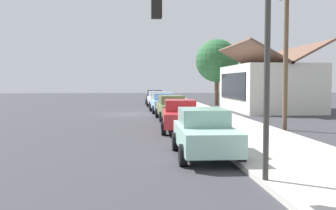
{
  "coord_description": "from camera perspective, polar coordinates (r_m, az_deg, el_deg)",
  "views": [
    {
      "loc": [
        30.4,
        0.54,
        2.49
      ],
      "look_at": [
        3.28,
        2.75,
        0.89
      ],
      "focal_mm": 41.4,
      "sensor_mm": 36.0,
      "label": 1
    }
  ],
  "objects": [
    {
      "name": "sidewalk_curb",
      "position": [
        30.91,
        4.78,
        -1.12
      ],
      "size": [
        60.0,
        4.2,
        0.16
      ],
      "primitive_type": "cube",
      "color": "beige",
      "rests_on": "ground"
    },
    {
      "name": "car_ivory",
      "position": [
        38.4,
        -1.54,
        0.87
      ],
      "size": [
        4.75,
        2.16,
        1.59
      ],
      "rotation": [
        0.0,
        0.0,
        0.05
      ],
      "color": "silver",
      "rests_on": "ground"
    },
    {
      "name": "car_navy",
      "position": [
        44.62,
        -1.94,
        1.22
      ],
      "size": [
        4.59,
        2.27,
        1.59
      ],
      "rotation": [
        0.0,
        0.0,
        -0.05
      ],
      "color": "navy",
      "rests_on": "ground"
    },
    {
      "name": "fire_hydrant_red",
      "position": [
        40.37,
        0.55,
        0.54
      ],
      "size": [
        0.22,
        0.22,
        0.71
      ],
      "color": "red",
      "rests_on": "sidewalk_curb"
    },
    {
      "name": "storefront_building",
      "position": [
        34.97,
        14.46,
        2.65
      ],
      "size": [
        10.83,
        6.56,
        5.74
      ],
      "color": "silver",
      "rests_on": "ground"
    },
    {
      "name": "car_cherry",
      "position": [
        19.68,
        1.79,
        -1.53
      ],
      "size": [
        4.43,
        2.12,
        1.59
      ],
      "rotation": [
        0.0,
        0.0,
        -0.05
      ],
      "color": "red",
      "rests_on": "ground"
    },
    {
      "name": "shade_tree",
      "position": [
        42.11,
        7.2,
        6.47
      ],
      "size": [
        4.61,
        4.61,
        7.12
      ],
      "color": "brown",
      "rests_on": "ground"
    },
    {
      "name": "car_seafoam",
      "position": [
        13.04,
        5.37,
        -4.04
      ],
      "size": [
        4.35,
        2.02,
        1.59
      ],
      "rotation": [
        0.0,
        0.0,
        -0.02
      ],
      "color": "#9ED1BC",
      "rests_on": "ground"
    },
    {
      "name": "traffic_light_main",
      "position": [
        9.2,
        8.07,
        9.57
      ],
      "size": [
        0.37,
        2.79,
        5.2
      ],
      "color": "#383833",
      "rests_on": "ground"
    },
    {
      "name": "car_olive",
      "position": [
        25.92,
        0.56,
        -0.34
      ],
      "size": [
        4.83,
        2.11,
        1.59
      ],
      "rotation": [
        0.0,
        0.0,
        0.04
      ],
      "color": "olive",
      "rests_on": "ground"
    },
    {
      "name": "utility_pole_wooden",
      "position": [
        20.95,
        16.95,
        7.16
      ],
      "size": [
        1.8,
        0.24,
        7.5
      ],
      "color": "brown",
      "rests_on": "ground"
    },
    {
      "name": "car_skyblue",
      "position": [
        31.97,
        -0.7,
        0.37
      ],
      "size": [
        4.7,
        2.24,
        1.59
      ],
      "rotation": [
        0.0,
        0.0,
        0.04
      ],
      "color": "#8CB7E0",
      "rests_on": "ground"
    },
    {
      "name": "ground_plane",
      "position": [
        30.5,
        -5.65,
        -1.33
      ],
      "size": [
        120.0,
        120.0,
        0.0
      ],
      "primitive_type": "plane",
      "color": "#38383D"
    }
  ]
}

